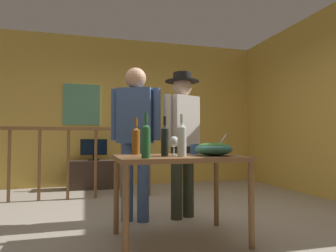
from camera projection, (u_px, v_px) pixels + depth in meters
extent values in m
plane|color=#9E9384|center=(170.00, 219.00, 3.42)|extent=(7.12, 7.12, 0.00)
cube|color=gold|center=(133.00, 112.00, 6.11)|extent=(5.24, 0.10, 2.90)
cube|color=gold|center=(310.00, 105.00, 4.96)|extent=(0.10, 4.11, 2.90)
cube|color=#53926E|center=(82.00, 105.00, 5.80)|extent=(0.68, 0.03, 0.78)
cylinder|color=brown|center=(9.00, 166.00, 4.31)|extent=(0.04, 0.04, 1.03)
cylinder|color=brown|center=(39.00, 165.00, 4.42)|extent=(0.04, 0.04, 1.03)
cylinder|color=brown|center=(68.00, 165.00, 4.52)|extent=(0.04, 0.04, 1.03)
cylinder|color=brown|center=(96.00, 164.00, 4.63)|extent=(0.04, 0.04, 1.03)
cylinder|color=brown|center=(122.00, 164.00, 4.74)|extent=(0.04, 0.04, 1.03)
cylinder|color=brown|center=(147.00, 163.00, 4.84)|extent=(0.04, 0.04, 1.03)
cube|color=brown|center=(69.00, 129.00, 4.55)|extent=(2.48, 0.07, 0.05)
cube|color=brown|center=(147.00, 160.00, 4.84)|extent=(0.10, 0.10, 1.13)
cube|color=#38281E|center=(93.00, 174.00, 5.52)|extent=(0.90, 0.40, 0.51)
cube|color=black|center=(94.00, 160.00, 5.53)|extent=(0.20, 0.12, 0.02)
cylinder|color=black|center=(94.00, 157.00, 5.53)|extent=(0.03, 0.03, 0.08)
cube|color=black|center=(94.00, 147.00, 5.51)|extent=(0.47, 0.06, 0.29)
cube|color=black|center=(94.00, 147.00, 5.49)|extent=(0.44, 0.01, 0.26)
cube|color=brown|center=(179.00, 158.00, 2.71)|extent=(1.11, 0.77, 0.04)
cylinder|color=brown|center=(126.00, 213.00, 2.22)|extent=(0.05, 0.05, 0.71)
cylinder|color=brown|center=(251.00, 205.00, 2.50)|extent=(0.05, 0.05, 0.71)
cylinder|color=brown|center=(116.00, 196.00, 2.88)|extent=(0.05, 0.05, 0.71)
cylinder|color=brown|center=(216.00, 191.00, 3.16)|extent=(0.05, 0.05, 0.71)
ellipsoid|color=#337060|center=(214.00, 149.00, 2.72)|extent=(0.34, 0.34, 0.12)
ellipsoid|color=#38702D|center=(214.00, 146.00, 2.72)|extent=(0.28, 0.28, 0.05)
cylinder|color=silver|center=(221.00, 143.00, 2.74)|extent=(0.13, 0.01, 0.17)
cylinder|color=silver|center=(174.00, 155.00, 2.73)|extent=(0.08, 0.08, 0.01)
cylinder|color=silver|center=(174.00, 150.00, 2.73)|extent=(0.01, 0.01, 0.08)
ellipsoid|color=silver|center=(174.00, 142.00, 2.73)|extent=(0.09, 0.09, 0.10)
cylinder|color=silver|center=(182.00, 142.00, 2.58)|extent=(0.08, 0.08, 0.25)
cone|color=silver|center=(182.00, 126.00, 2.59)|extent=(0.08, 0.08, 0.03)
cylinder|color=silver|center=(182.00, 119.00, 2.59)|extent=(0.03, 0.03, 0.08)
cylinder|color=black|center=(165.00, 143.00, 2.63)|extent=(0.06, 0.06, 0.24)
cone|color=black|center=(165.00, 127.00, 2.63)|extent=(0.06, 0.06, 0.03)
cylinder|color=black|center=(165.00, 121.00, 2.64)|extent=(0.02, 0.02, 0.08)
cylinder|color=brown|center=(136.00, 142.00, 2.92)|extent=(0.08, 0.08, 0.23)
cone|color=brown|center=(136.00, 129.00, 2.92)|extent=(0.08, 0.08, 0.03)
cylinder|color=brown|center=(136.00, 122.00, 2.93)|extent=(0.03, 0.03, 0.09)
cylinder|color=#1E5628|center=(146.00, 143.00, 2.35)|extent=(0.07, 0.07, 0.24)
cone|color=#1E5628|center=(146.00, 125.00, 2.35)|extent=(0.07, 0.07, 0.03)
cylinder|color=#1E5628|center=(146.00, 118.00, 2.35)|extent=(0.03, 0.03, 0.08)
cylinder|color=#3866B2|center=(195.00, 149.00, 3.00)|extent=(0.08, 0.08, 0.10)
torus|color=#3866B2|center=(200.00, 148.00, 3.02)|extent=(0.05, 0.01, 0.05)
cylinder|color=#3D5684|center=(143.00, 182.00, 3.31)|extent=(0.13, 0.13, 0.85)
cylinder|color=#3D5684|center=(127.00, 182.00, 3.34)|extent=(0.13, 0.13, 0.85)
cube|color=#3D5684|center=(136.00, 116.00, 3.36)|extent=(0.43, 0.35, 0.60)
cylinder|color=#3D5684|center=(157.00, 114.00, 3.32)|extent=(0.09, 0.09, 0.57)
cylinder|color=#3D5684|center=(115.00, 115.00, 3.39)|extent=(0.09, 0.09, 0.57)
sphere|color=tan|center=(136.00, 78.00, 3.37)|extent=(0.23, 0.23, 0.23)
cylinder|color=#2D3323|center=(188.00, 181.00, 3.53)|extent=(0.13, 0.13, 0.82)
cylinder|color=#2D3323|center=(177.00, 183.00, 3.41)|extent=(0.13, 0.13, 0.82)
cube|color=beige|center=(182.00, 121.00, 3.50)|extent=(0.41, 0.34, 0.58)
cylinder|color=beige|center=(196.00, 121.00, 3.64)|extent=(0.09, 0.09, 0.55)
cylinder|color=beige|center=(168.00, 119.00, 3.36)|extent=(0.09, 0.09, 0.55)
sphere|color=beige|center=(182.00, 87.00, 3.52)|extent=(0.22, 0.22, 0.22)
cylinder|color=black|center=(182.00, 81.00, 3.52)|extent=(0.40, 0.40, 0.01)
cylinder|color=black|center=(182.00, 77.00, 3.52)|extent=(0.21, 0.21, 0.10)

